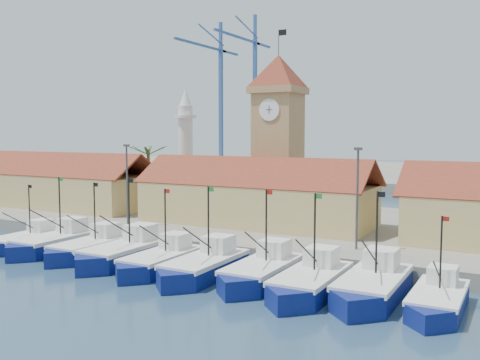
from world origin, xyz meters
The scene contains 21 objects.
ground centered at (0.00, 0.00, 0.00)m, with size 400.00×400.00×0.00m, color #1B384A.
quay centered at (0.00, 24.00, 0.75)m, with size 140.00×32.00×1.50m, color gray.
terminal centered at (0.00, 110.00, 1.00)m, with size 240.00×80.00×2.00m, color gray.
boat_0 centered at (-17.80, 2.75, 0.71)m, with size 3.32×9.09×6.88m.
boat_1 centered at (-13.97, 3.12, 0.81)m, with size 3.78×10.34×7.83m.
boat_2 centered at (-9.28, 3.12, 0.77)m, with size 3.60×9.87×7.47m.
boat_3 centered at (-4.83, 2.80, 0.84)m, with size 3.92×10.73×8.12m.
boat_4 centered at (-0.22, 2.14, 0.77)m, with size 3.57×9.79×7.41m.
boat_5 centered at (4.15, 2.11, 0.81)m, with size 3.77×10.34×7.82m.
boat_6 centered at (9.05, 2.89, 0.80)m, with size 3.74×10.26×7.76m.
boat_7 centered at (13.46, 1.96, 0.81)m, with size 3.76×10.31×7.80m.
boat_8 centered at (17.76, 2.97, 0.84)m, with size 3.90×10.68×8.08m.
boat_9 centered at (22.25, 2.38, 0.69)m, with size 3.22×8.81×6.67m.
hall_left centered at (-32.00, 20.00, 3.99)m, with size 31.20×10.13×7.61m.
hall_center centered at (0.00, 20.00, 3.99)m, with size 27.04×10.13×7.61m.
clock_tower centered at (0.00, 26.00, 11.96)m, with size 5.80×5.80×22.70m.
minaret centered at (-15.00, 28.00, 9.73)m, with size 3.00×3.00×16.30m.
palm_tree centered at (-20.00, 26.00, 6.25)m, with size 5.60×5.03×8.39m.
lamp_posts centered at (0.50, 12.00, 6.48)m, with size 80.70×0.25×9.03m.
crane_blue_far centered at (-52.81, 100.54, 25.14)m, with size 1.00×32.95×41.65m.
crane_blue_near centered at (-44.69, 106.62, 26.50)m, with size 1.00×32.91×44.11m.
Camera 1 is at (27.12, -33.93, 11.78)m, focal length 40.00 mm.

